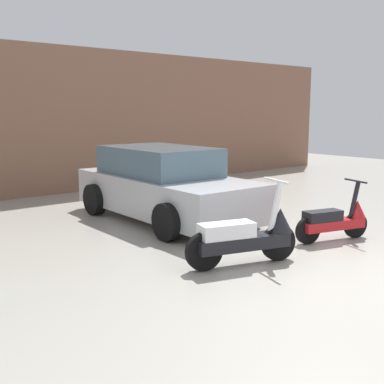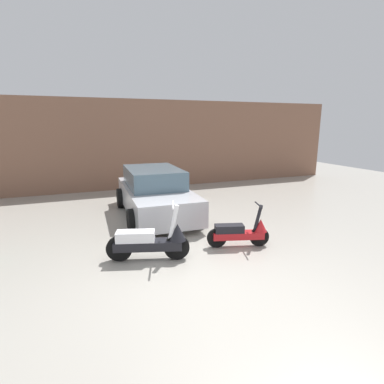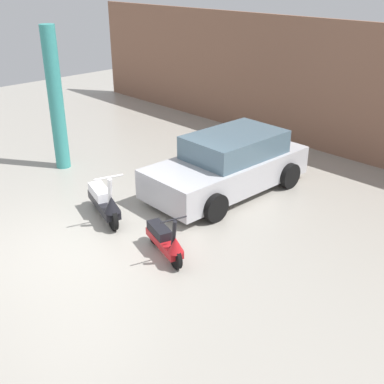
{
  "view_description": "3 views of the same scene",
  "coord_description": "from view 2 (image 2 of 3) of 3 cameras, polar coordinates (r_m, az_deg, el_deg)",
  "views": [
    {
      "loc": [
        -5.09,
        -3.17,
        2.03
      ],
      "look_at": [
        -0.13,
        2.79,
        0.72
      ],
      "focal_mm": 45.0,
      "sensor_mm": 36.0,
      "label": 1
    },
    {
      "loc": [
        -1.79,
        -4.26,
        2.61
      ],
      "look_at": [
        0.78,
        2.48,
        0.96
      ],
      "focal_mm": 28.0,
      "sensor_mm": 36.0,
      "label": 2
    },
    {
      "loc": [
        7.05,
        -3.75,
        4.77
      ],
      "look_at": [
        0.66,
        2.42,
        0.61
      ],
      "focal_mm": 45.0,
      "sensor_mm": 36.0,
      "label": 3
    }
  ],
  "objects": [
    {
      "name": "wall_back",
      "position": [
        12.38,
        -12.68,
        8.73
      ],
      "size": [
        19.6,
        0.12,
        3.58
      ],
      "primitive_type": "cube",
      "color": "#845B47",
      "rests_on": "ground_plane"
    },
    {
      "name": "ground_plane",
      "position": [
        5.31,
        1.73,
        -16.6
      ],
      "size": [
        28.0,
        28.0,
        0.0
      ],
      "primitive_type": "plane",
      "color": "#9E998E"
    },
    {
      "name": "scooter_front_right",
      "position": [
        6.6,
        9.32,
        -7.5
      ],
      "size": [
        1.32,
        0.63,
        0.95
      ],
      "rotation": [
        0.0,
        0.0,
        -0.28
      ],
      "color": "black",
      "rests_on": "ground_plane"
    },
    {
      "name": "car_rear_left",
      "position": [
        8.74,
        -7.06,
        -0.22
      ],
      "size": [
        2.01,
        4.04,
        1.36
      ],
      "rotation": [
        0.0,
        0.0,
        -1.6
      ],
      "color": "#B7B7BC",
      "rests_on": "ground_plane"
    },
    {
      "name": "scooter_front_left",
      "position": [
        5.93,
        -7.69,
        -9.15
      ],
      "size": [
        1.57,
        0.77,
        1.13
      ],
      "rotation": [
        0.0,
        0.0,
        -0.3
      ],
      "color": "black",
      "rests_on": "ground_plane"
    }
  ]
}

